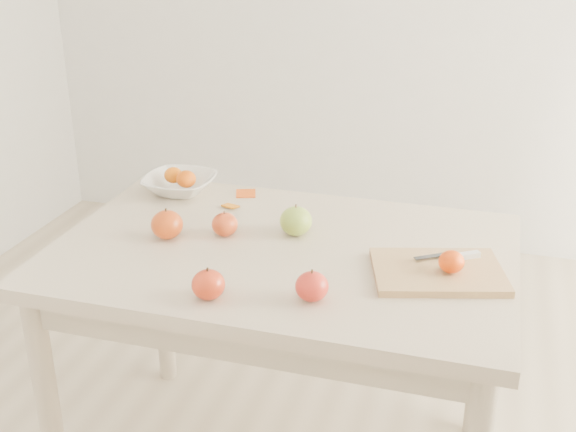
# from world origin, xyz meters

# --- Properties ---
(table) EXTENTS (1.20, 0.80, 0.75)m
(table) POSITION_xyz_m (0.00, 0.00, 0.65)
(table) COLOR beige
(table) RESTS_ON ground
(cutting_board) EXTENTS (0.36, 0.30, 0.02)m
(cutting_board) POSITION_xyz_m (0.41, -0.04, 0.76)
(cutting_board) COLOR tan
(cutting_board) RESTS_ON table
(board_tangerine) EXTENTS (0.06, 0.06, 0.05)m
(board_tangerine) POSITION_xyz_m (0.44, -0.05, 0.80)
(board_tangerine) COLOR #E04807
(board_tangerine) RESTS_ON cutting_board
(fruit_bowl) EXTENTS (0.22, 0.22, 0.05)m
(fruit_bowl) POSITION_xyz_m (-0.42, 0.29, 0.78)
(fruit_bowl) COLOR white
(fruit_bowl) RESTS_ON table
(bowl_tangerine_near) EXTENTS (0.06, 0.06, 0.05)m
(bowl_tangerine_near) POSITION_xyz_m (-0.45, 0.30, 0.80)
(bowl_tangerine_near) COLOR #DE6307
(bowl_tangerine_near) RESTS_ON fruit_bowl
(bowl_tangerine_far) EXTENTS (0.06, 0.06, 0.05)m
(bowl_tangerine_far) POSITION_xyz_m (-0.39, 0.28, 0.80)
(bowl_tangerine_far) COLOR #C95F07
(bowl_tangerine_far) RESTS_ON fruit_bowl
(orange_peel_a) EXTENTS (0.07, 0.06, 0.01)m
(orange_peel_a) POSITION_xyz_m (-0.22, 0.32, 0.75)
(orange_peel_a) COLOR #C3460D
(orange_peel_a) RESTS_ON table
(orange_peel_b) EXTENTS (0.05, 0.05, 0.01)m
(orange_peel_b) POSITION_xyz_m (-0.23, 0.22, 0.75)
(orange_peel_b) COLOR orange
(orange_peel_b) RESTS_ON table
(paring_knife) EXTENTS (0.16, 0.09, 0.01)m
(paring_knife) POSITION_xyz_m (0.45, 0.03, 0.78)
(paring_knife) COLOR white
(paring_knife) RESTS_ON cutting_board
(apple_green) EXTENTS (0.09, 0.09, 0.08)m
(apple_green) POSITION_xyz_m (0.01, 0.09, 0.79)
(apple_green) COLOR olive
(apple_green) RESTS_ON table
(apple_red_d) EXTENTS (0.09, 0.09, 0.08)m
(apple_red_d) POSITION_xyz_m (-0.32, -0.03, 0.79)
(apple_red_d) COLOR #971808
(apple_red_d) RESTS_ON table
(apple_red_e) EXTENTS (0.08, 0.08, 0.07)m
(apple_red_e) POSITION_xyz_m (0.14, -0.24, 0.78)
(apple_red_e) COLOR #A81322
(apple_red_e) RESTS_ON table
(apple_red_b) EXTENTS (0.07, 0.07, 0.06)m
(apple_red_b) POSITION_xyz_m (-0.17, 0.03, 0.78)
(apple_red_b) COLOR #9F0C0F
(apple_red_b) RESTS_ON table
(apple_red_c) EXTENTS (0.08, 0.08, 0.07)m
(apple_red_c) POSITION_xyz_m (-0.09, -0.30, 0.78)
(apple_red_c) COLOR #A7190F
(apple_red_c) RESTS_ON table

